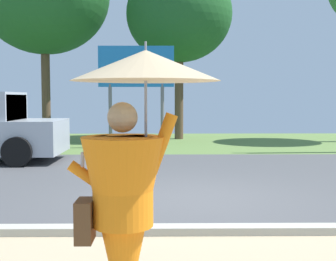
{
  "coord_description": "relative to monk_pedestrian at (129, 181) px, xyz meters",
  "views": [
    {
      "loc": [
        -0.5,
        -7.62,
        1.73
      ],
      "look_at": [
        -0.39,
        1.0,
        1.1
      ],
      "focal_mm": 48.11,
      "sensor_mm": 36.0,
      "label": 1
    }
  ],
  "objects": [
    {
      "name": "monk_pedestrian",
      "position": [
        0.0,
        0.0,
        0.0
      ],
      "size": [
        1.11,
        1.07,
        2.13
      ],
      "rotation": [
        0.0,
        0.0,
        0.13
      ],
      "color": "orange",
      "rests_on": "ground_plane"
    },
    {
      "name": "tree_left_far",
      "position": [
        0.94,
        15.62,
        4.02
      ],
      "size": [
        4.36,
        4.36,
        7.16
      ],
      "color": "brown",
      "rests_on": "ground_plane"
    },
    {
      "name": "roadside_billboard",
      "position": [
        -0.66,
        12.34,
        1.42
      ],
      "size": [
        2.6,
        0.12,
        3.5
      ],
      "color": "slate",
      "rests_on": "ground_plane"
    },
    {
      "name": "ground_plane",
      "position": [
        0.74,
        7.34,
        -1.18
      ],
      "size": [
        40.0,
        22.0,
        0.2
      ],
      "color": "#4C4C4F"
    }
  ]
}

